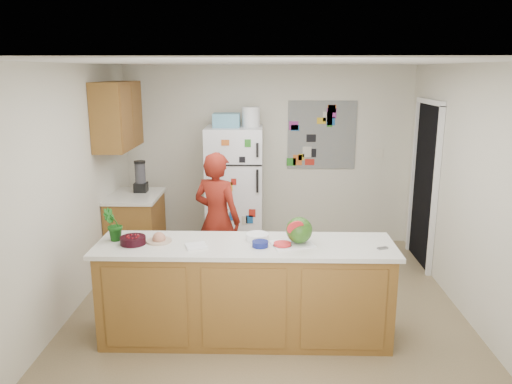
{
  "coord_description": "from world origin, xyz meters",
  "views": [
    {
      "loc": [
        -0.0,
        -4.72,
        2.43
      ],
      "look_at": [
        -0.12,
        0.2,
        1.23
      ],
      "focal_mm": 35.0,
      "sensor_mm": 36.0,
      "label": 1
    }
  ],
  "objects_px": {
    "refrigerator": "(235,189)",
    "person": "(217,220)",
    "watermelon": "(299,230)",
    "cherry_bowl": "(133,240)"
  },
  "relations": [
    {
      "from": "refrigerator",
      "to": "person",
      "type": "height_order",
      "value": "refrigerator"
    },
    {
      "from": "watermelon",
      "to": "cherry_bowl",
      "type": "height_order",
      "value": "watermelon"
    },
    {
      "from": "person",
      "to": "cherry_bowl",
      "type": "distance_m",
      "value": 1.38
    },
    {
      "from": "watermelon",
      "to": "refrigerator",
      "type": "bearing_deg",
      "value": 107.07
    },
    {
      "from": "person",
      "to": "cherry_bowl",
      "type": "xyz_separation_m",
      "value": [
        -0.63,
        -1.22,
        0.18
      ]
    },
    {
      "from": "refrigerator",
      "to": "cherry_bowl",
      "type": "xyz_separation_m",
      "value": [
        -0.75,
        -2.41,
        0.11
      ]
    },
    {
      "from": "person",
      "to": "cherry_bowl",
      "type": "bearing_deg",
      "value": 86.79
    },
    {
      "from": "refrigerator",
      "to": "watermelon",
      "type": "height_order",
      "value": "refrigerator"
    },
    {
      "from": "person",
      "to": "watermelon",
      "type": "relative_size",
      "value": 6.63
    },
    {
      "from": "person",
      "to": "watermelon",
      "type": "distance_m",
      "value": 1.48
    }
  ]
}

